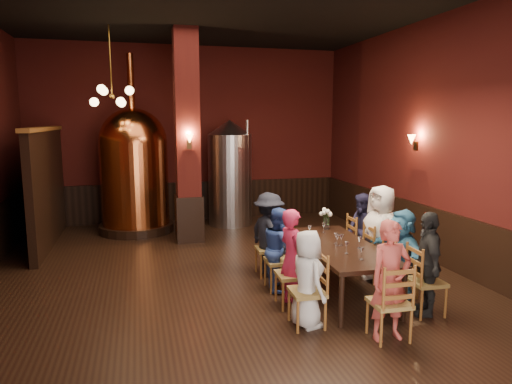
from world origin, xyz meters
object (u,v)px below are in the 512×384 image
object	(u,v)px
dining_table	(339,249)
rose_vase	(326,215)
person_0	(307,279)
person_2	(279,249)
copper_kettle	(134,169)
steel_vessel	(230,173)
person_1	(292,258)

from	to	relation	value
dining_table	rose_vase	world-z (taller)	rose_vase
person_0	rose_vase	distance (m)	2.28
person_2	rose_vase	xyz separation A→B (m)	(1.05, 0.63, 0.35)
copper_kettle	person_2	bearing A→B (deg)	-64.17
person_2	copper_kettle	distance (m)	5.02
dining_table	steel_vessel	distance (m)	5.07
person_2	rose_vase	world-z (taller)	person_2
person_0	person_2	bearing A→B (deg)	-11.87
dining_table	person_2	size ratio (longest dim) A/B	1.88
steel_vessel	person_1	bearing A→B (deg)	-91.98
steel_vessel	dining_table	bearing A→B (deg)	-82.25
person_0	steel_vessel	world-z (taller)	steel_vessel
person_1	rose_vase	bearing A→B (deg)	-50.95
person_1	rose_vase	distance (m)	1.70
dining_table	person_1	world-z (taller)	person_1
rose_vase	dining_table	bearing A→B (deg)	-101.98
dining_table	copper_kettle	size ratio (longest dim) A/B	0.59
dining_table	steel_vessel	bearing A→B (deg)	99.86
person_1	dining_table	bearing A→B (deg)	-82.15
person_1	rose_vase	xyz separation A→B (m)	(1.07, 1.29, 0.29)
person_1	steel_vessel	size ratio (longest dim) A/B	0.53
person_0	rose_vase	world-z (taller)	person_0
copper_kettle	dining_table	bearing A→B (deg)	-58.13
person_2	person_1	bearing A→B (deg)	-176.59
rose_vase	person_2	bearing A→B (deg)	-148.92
person_0	person_1	bearing A→B (deg)	-11.87
steel_vessel	rose_vase	distance (m)	4.10
person_1	copper_kettle	world-z (taller)	copper_kettle
copper_kettle	steel_vessel	world-z (taller)	copper_kettle
copper_kettle	steel_vessel	xyz separation A→B (m)	(2.31, 0.17, -0.18)
person_1	rose_vase	world-z (taller)	person_1
person_0	person_1	world-z (taller)	person_1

